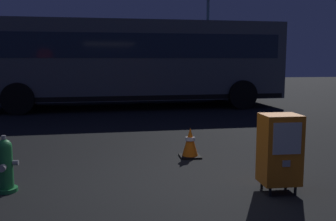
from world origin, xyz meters
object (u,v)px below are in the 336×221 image
object	(u,v)px
newspaper_box_primary	(280,149)
bus_near	(132,59)
fire_hydrant	(5,165)
traffic_cone	(190,143)
bus_far	(135,59)
street_light_near_right	(208,11)

from	to	relation	value
newspaper_box_primary	bus_near	size ratio (longest dim) A/B	0.10
fire_hydrant	traffic_cone	world-z (taller)	fire_hydrant
traffic_cone	bus_far	world-z (taller)	bus_far
bus_near	street_light_near_right	size ratio (longest dim) A/B	1.51
newspaper_box_primary	bus_near	xyz separation A→B (m)	(-1.49, 9.18, 1.14)
newspaper_box_primary	street_light_near_right	distance (m)	15.13
bus_far	street_light_near_right	world-z (taller)	street_light_near_right
traffic_cone	street_light_near_right	size ratio (longest dim) A/B	0.08
traffic_cone	bus_near	bearing A→B (deg)	95.46
street_light_near_right	fire_hydrant	bearing A→B (deg)	-113.32
traffic_cone	fire_hydrant	bearing A→B (deg)	-152.33
fire_hydrant	bus_near	bearing A→B (deg)	76.90
fire_hydrant	newspaper_box_primary	bearing A→B (deg)	-7.90
traffic_cone	bus_far	distance (m)	10.95
traffic_cone	street_light_near_right	world-z (taller)	street_light_near_right
bus_far	fire_hydrant	bearing A→B (deg)	-102.71
newspaper_box_primary	traffic_cone	xyz separation A→B (m)	(-0.80, 1.91, -0.31)
fire_hydrant	newspaper_box_primary	distance (m)	3.56
newspaper_box_primary	bus_near	distance (m)	9.37
fire_hydrant	bus_near	distance (m)	9.03
street_light_near_right	newspaper_box_primary	bearing A→B (deg)	-99.88
bus_near	bus_far	bearing A→B (deg)	82.27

